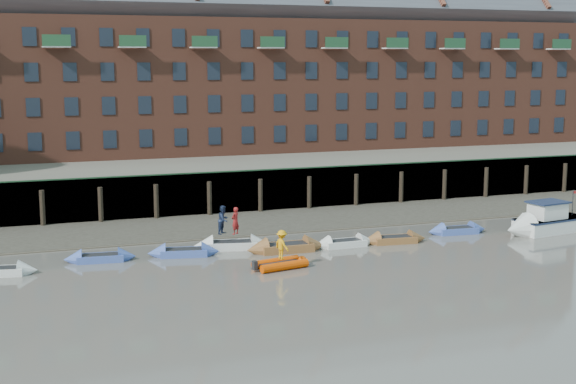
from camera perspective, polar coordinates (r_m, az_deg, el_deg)
name	(u,v)px	position (r m, az deg, el deg)	size (l,w,h in m)	color
ground	(350,292)	(41.05, 4.42, -7.10)	(220.00, 220.00, 0.00)	#605B54
foreshore	(249,224)	(57.49, -2.76, -2.26)	(110.00, 8.00, 0.50)	#3D382F
mud_band	(264,233)	(54.31, -1.75, -2.95)	(110.00, 1.60, 0.10)	#4C4336
river_wall	(233,192)	(61.34, -3.93, -0.01)	(110.00, 1.23, 3.30)	#2D2A26
bank_terrace	(194,169)	(74.42, -6.70, 1.63)	(110.00, 28.00, 3.20)	#5E594D
apartment_terrace	(189,46)	(74.72, -7.03, 10.29)	(80.60, 15.56, 20.98)	brown
rowboat_1	(100,258)	(48.10, -13.22, -4.58)	(4.24, 1.61, 1.20)	#3F58A9
rowboat_2	(184,252)	(48.51, -7.43, -4.28)	(4.46, 2.03, 1.25)	#3F58A9
rowboat_3	(232,245)	(49.98, -4.00, -3.78)	(4.95, 2.34, 1.38)	silver
rowboat_4	(286,247)	(49.17, -0.12, -3.96)	(5.04, 1.56, 1.45)	brown
rowboat_5	(344,243)	(50.60, 4.02, -3.65)	(4.16, 1.29, 1.20)	silver
rowboat_6	(394,240)	(51.91, 7.57, -3.37)	(4.37, 1.66, 1.24)	brown
rowboat_7	(457,230)	(55.38, 11.92, -2.68)	(4.28, 1.53, 1.22)	#3F58A9
rib_tender	(282,264)	(45.43, -0.43, -5.12)	(3.29, 2.06, 0.55)	#D64101
motor_launch	(540,223)	(56.78, 17.47, -2.13)	(6.87, 3.18, 2.73)	silver
person_rower_a	(235,221)	(49.66, -3.77, -2.05)	(0.62, 0.41, 1.70)	maroon
person_rower_b	(223,220)	(49.77, -4.61, -1.98)	(0.87, 0.68, 1.80)	#19233F
person_rib_crew	(282,245)	(45.10, -0.44, -3.77)	(1.08, 0.62, 1.67)	orange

